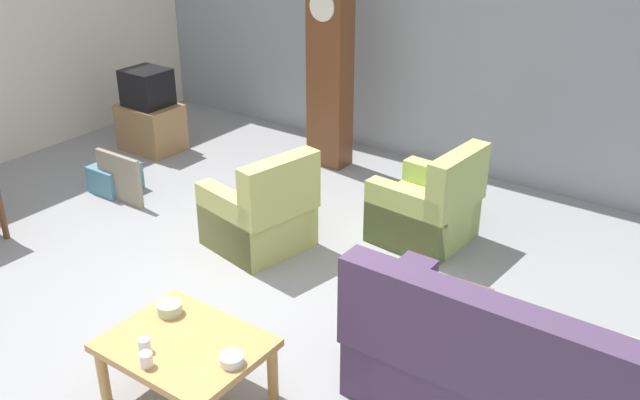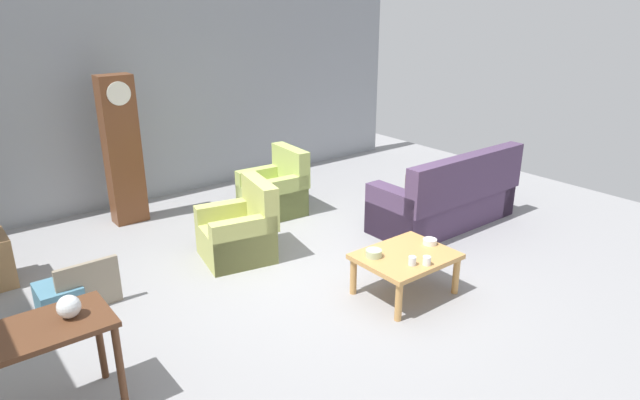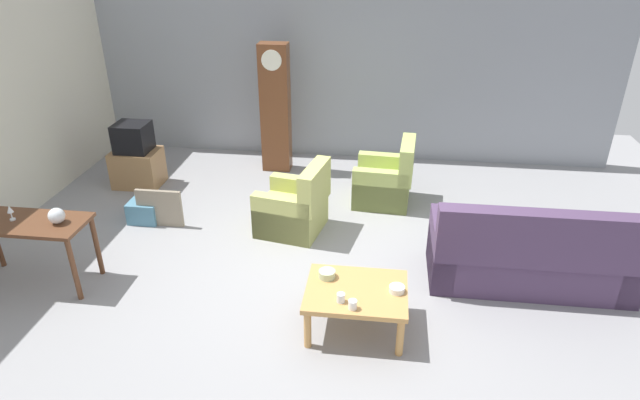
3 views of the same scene
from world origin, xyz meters
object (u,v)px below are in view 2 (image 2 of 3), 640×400
at_px(couch_floral, 447,200).
at_px(glass_dome_cloche, 69,307).
at_px(framed_picture_leaning, 89,286).
at_px(armchair_olive_far, 275,192).
at_px(cup_white_porcelain, 427,261).
at_px(storage_box_blue, 59,298).
at_px(cup_blue_rimmed, 412,261).
at_px(bowl_white_stacked, 430,242).
at_px(coffee_table_wood, 406,260).
at_px(console_table_dark, 14,350).
at_px(grandfather_clock, 122,150).
at_px(bowl_shallow_green, 374,253).
at_px(armchair_olive_near, 240,233).

xyz_separation_m(couch_floral, glass_dome_cloche, (-4.92, -0.63, 0.49)).
distance_m(framed_picture_leaning, glass_dome_cloche, 1.56).
distance_m(armchair_olive_far, cup_white_porcelain, 3.06).
bearing_deg(couch_floral, glass_dome_cloche, -172.74).
bearing_deg(framed_picture_leaning, storage_box_blue, 151.00).
height_order(cup_blue_rimmed, bowl_white_stacked, cup_blue_rimmed).
height_order(coffee_table_wood, framed_picture_leaning, framed_picture_leaning).
xyz_separation_m(armchair_olive_far, glass_dome_cloche, (-3.36, -2.43, 0.54)).
height_order(armchair_olive_far, glass_dome_cloche, glass_dome_cloche).
height_order(console_table_dark, bowl_white_stacked, console_table_dark).
distance_m(grandfather_clock, storage_box_blue, 2.51).
height_order(coffee_table_wood, bowl_shallow_green, bowl_shallow_green).
distance_m(coffee_table_wood, glass_dome_cloche, 3.17).
relative_size(storage_box_blue, cup_white_porcelain, 4.83).
xyz_separation_m(armchair_olive_far, framed_picture_leaning, (-2.89, -1.06, -0.05)).
xyz_separation_m(console_table_dark, bowl_shallow_green, (3.21, -0.16, -0.17)).
height_order(coffee_table_wood, storage_box_blue, coffee_table_wood).
distance_m(framed_picture_leaning, bowl_shallow_green, 2.82).
xyz_separation_m(grandfather_clock, bowl_shallow_green, (1.22, -3.57, -0.52)).
bearing_deg(coffee_table_wood, storage_box_blue, 147.78).
height_order(framed_picture_leaning, cup_white_porcelain, cup_white_porcelain).
distance_m(couch_floral, glass_dome_cloche, 4.99).
height_order(console_table_dark, bowl_shallow_green, console_table_dark).
distance_m(cup_blue_rimmed, bowl_white_stacked, 0.55).
relative_size(storage_box_blue, cup_blue_rimmed, 4.88).
xyz_separation_m(armchair_olive_near, storage_box_blue, (-2.01, 0.04, -0.16)).
distance_m(armchair_olive_near, coffee_table_wood, 2.01).
bearing_deg(console_table_dark, armchair_olive_near, 29.61).
distance_m(armchair_olive_near, bowl_white_stacked, 2.20).
height_order(framed_picture_leaning, glass_dome_cloche, glass_dome_cloche).
bearing_deg(armchair_olive_far, cup_white_porcelain, -94.68).
xyz_separation_m(coffee_table_wood, bowl_shallow_green, (-0.30, 0.16, 0.10)).
bearing_deg(armchair_olive_far, bowl_shallow_green, -101.57).
bearing_deg(cup_blue_rimmed, cup_white_porcelain, -37.37).
height_order(armchair_olive_near, framed_picture_leaning, armchair_olive_near).
bearing_deg(framed_picture_leaning, bowl_shallow_green, -33.00).
bearing_deg(coffee_table_wood, couch_floral, 27.85).
bearing_deg(bowl_shallow_green, couch_floral, 20.63).
distance_m(coffee_table_wood, cup_blue_rimmed, 0.26).
relative_size(armchair_olive_far, bowl_shallow_green, 5.60).
height_order(console_table_dark, cup_blue_rimmed, console_table_dark).
bearing_deg(armchair_olive_far, coffee_table_wood, -94.85).
height_order(couch_floral, storage_box_blue, couch_floral).
height_order(armchair_olive_far, storage_box_blue, armchair_olive_far).
bearing_deg(glass_dome_cloche, armchair_olive_near, 33.58).
bearing_deg(storage_box_blue, cup_white_porcelain, -36.26).
bearing_deg(bowl_white_stacked, glass_dome_cloche, 174.92).
relative_size(framed_picture_leaning, bowl_white_stacked, 4.11).
bearing_deg(glass_dome_cloche, bowl_shallow_green, -3.32).
xyz_separation_m(coffee_table_wood, console_table_dark, (-3.51, 0.32, 0.27)).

